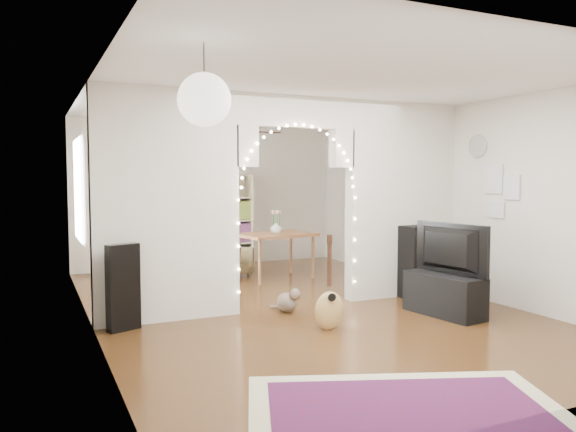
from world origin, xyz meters
name	(u,v)px	position (x,y,z in m)	size (l,w,h in m)	color
floor	(295,306)	(0.00, 0.00, 0.00)	(7.50, 7.50, 0.00)	black
ceiling	(295,96)	(0.00, 0.00, 2.70)	(5.00, 7.50, 0.02)	white
wall_back	(210,194)	(0.00, 3.75, 1.35)	(5.00, 0.02, 2.70)	silver
wall_front	(534,225)	(0.00, -3.75, 1.35)	(5.00, 0.02, 2.70)	silver
wall_left	(90,207)	(-2.50, 0.00, 1.35)	(0.02, 7.50, 2.70)	silver
wall_right	(448,199)	(2.50, 0.00, 1.35)	(0.02, 7.50, 2.70)	silver
divider_wall	(295,197)	(0.00, 0.00, 1.42)	(5.00, 0.20, 2.70)	silver
fairy_lights	(300,187)	(0.00, -0.13, 1.55)	(1.64, 0.04, 1.60)	#FFEABF
window	(79,190)	(-2.47, 1.80, 1.50)	(0.04, 1.20, 1.40)	white
wall_clock	(478,146)	(2.48, -0.60, 2.10)	(0.31, 0.31, 0.03)	white
picture_frames	(499,190)	(2.48, -1.00, 1.50)	(0.02, 0.50, 0.70)	white
paper_lantern	(204,100)	(-1.90, -2.40, 2.25)	(0.40, 0.40, 0.40)	white
ceiling_fan	(241,131)	(0.00, 2.00, 2.40)	(1.10, 1.10, 0.30)	gold
area_rug	(412,417)	(-0.72, -3.40, 0.01)	(2.28, 1.71, 0.02)	maroon
guitar_case	(123,287)	(-2.20, -0.25, 0.48)	(0.36, 0.12, 0.95)	black
acoustic_guitar	(329,295)	(-0.15, -1.18, 0.39)	(0.36, 0.14, 0.89)	#B48248
tabby_cat	(288,301)	(-0.23, -0.27, 0.14)	(0.32, 0.51, 0.34)	brown
floor_speaker	(416,262)	(1.74, -0.25, 0.50)	(0.42, 0.38, 1.00)	black
media_console	(444,295)	(1.43, -1.19, 0.25)	(0.40, 1.00, 0.50)	black
tv	(445,249)	(1.43, -1.19, 0.81)	(1.07, 0.14, 0.62)	black
bookcase	(207,221)	(-0.12, 3.50, 0.87)	(1.69, 0.43, 1.73)	beige
dining_table	(276,238)	(0.57, 1.91, 0.68)	(1.32, 1.00, 0.76)	brown
flower_vase	(276,227)	(0.57, 1.91, 0.85)	(0.18, 0.18, 0.19)	white
dining_chair_left	(193,282)	(-1.08, 1.02, 0.23)	(0.48, 0.50, 0.45)	brown
dining_chair_right	(232,262)	(-0.03, 2.41, 0.25)	(0.53, 0.55, 0.50)	brown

